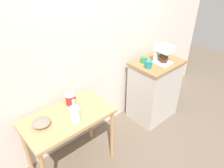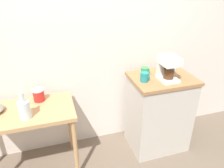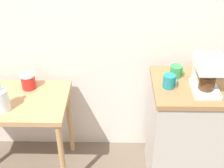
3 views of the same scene
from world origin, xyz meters
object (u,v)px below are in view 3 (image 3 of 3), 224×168
(table_clock, at_px, (223,71))
(glass_carafe_vase, at_px, (1,99))
(coffee_maker, at_px, (207,72))
(mug_tall_green, at_px, (176,71))
(mug_dark_teal, at_px, (169,81))
(canister_enamel, at_px, (28,81))

(table_clock, bearing_deg, glass_carafe_vase, -172.36)
(glass_carafe_vase, distance_m, table_clock, 1.63)
(coffee_maker, relative_size, mug_tall_green, 2.74)
(glass_carafe_vase, relative_size, coffee_maker, 1.00)
(mug_tall_green, bearing_deg, glass_carafe_vase, -170.41)
(coffee_maker, distance_m, mug_dark_teal, 0.26)
(mug_dark_teal, bearing_deg, mug_tall_green, 63.55)
(mug_tall_green, relative_size, mug_dark_teal, 0.97)
(mug_tall_green, distance_m, mug_dark_teal, 0.16)
(mug_dark_teal, bearing_deg, table_clock, 19.18)
(coffee_maker, relative_size, mug_dark_teal, 2.65)
(glass_carafe_vase, xyz_separation_m, mug_dark_teal, (1.19, 0.07, 0.12))
(coffee_maker, height_order, table_clock, coffee_maker)
(glass_carafe_vase, xyz_separation_m, coffee_maker, (1.44, 0.05, 0.21))
(table_clock, bearing_deg, coffee_maker, -135.21)
(canister_enamel, height_order, mug_dark_teal, mug_dark_teal)
(glass_carafe_vase, height_order, mug_tall_green, glass_carafe_vase)
(canister_enamel, bearing_deg, glass_carafe_vase, -113.13)
(coffee_maker, bearing_deg, glass_carafe_vase, -178.12)
(mug_tall_green, bearing_deg, mug_dark_teal, -116.45)
(canister_enamel, bearing_deg, coffee_maker, -9.90)
(canister_enamel, bearing_deg, mug_dark_teal, -10.86)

